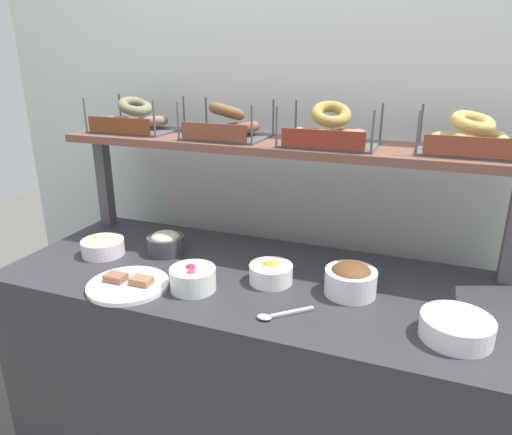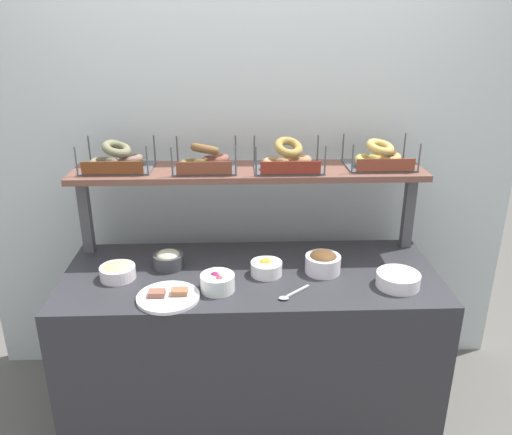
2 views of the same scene
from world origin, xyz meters
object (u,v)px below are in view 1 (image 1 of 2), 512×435
at_px(bagel_basket_cinnamon_raisin, 226,126).
at_px(bagel_basket_everything, 329,132).
at_px(bowl_beet_salad, 193,278).
at_px(bowl_egg_salad, 103,245).
at_px(bowl_tuna_salad, 166,242).
at_px(bagel_basket_poppy, 135,120).
at_px(bowl_fruit_salad, 271,272).
at_px(bowl_chocolate_spread, 351,279).
at_px(serving_plate_white, 128,284).
at_px(serving_spoon_near_plate, 277,315).
at_px(bagel_basket_sesame, 470,138).
at_px(bowl_cream_cheese, 457,325).

bearing_deg(bagel_basket_cinnamon_raisin, bagel_basket_everything, -1.24).
distance_m(bowl_beet_salad, bowl_egg_salad, 0.48).
relative_size(bowl_tuna_salad, bagel_basket_poppy, 0.43).
bearing_deg(bowl_egg_salad, bowl_fruit_salad, 1.07).
xyz_separation_m(bagel_basket_cinnamon_raisin, bagel_basket_everything, (0.40, -0.01, 0.00)).
bearing_deg(bowl_chocolate_spread, bagel_basket_cinnamon_raisin, 153.89).
xyz_separation_m(serving_plate_white, bagel_basket_poppy, (-0.28, 0.51, 0.47)).
xyz_separation_m(bowl_fruit_salad, serving_spoon_near_plate, (0.09, -0.21, -0.03)).
height_order(serving_spoon_near_plate, bagel_basket_poppy, bagel_basket_poppy).
xyz_separation_m(serving_spoon_near_plate, bagel_basket_cinnamon_raisin, (-0.38, 0.49, 0.47)).
bearing_deg(bowl_egg_salad, serving_plate_white, -37.48).
relative_size(bowl_fruit_salad, serving_plate_white, 0.55).
xyz_separation_m(bowl_tuna_salad, bowl_egg_salad, (-0.22, -0.10, -0.01)).
bearing_deg(bagel_basket_poppy, bowl_fruit_salad, -23.17).
bearing_deg(bagel_basket_poppy, bagel_basket_sesame, -0.04).
relative_size(bowl_tuna_salad, serving_spoon_near_plate, 0.98).
height_order(bowl_egg_salad, serving_spoon_near_plate, bowl_egg_salad).
height_order(serving_plate_white, bagel_basket_poppy, bagel_basket_poppy).
xyz_separation_m(bowl_fruit_salad, bagel_basket_everything, (0.12, 0.27, 0.44)).
xyz_separation_m(bowl_egg_salad, bagel_basket_poppy, (-0.03, 0.32, 0.44)).
xyz_separation_m(bowl_cream_cheese, bagel_basket_sesame, (-0.01, 0.44, 0.44)).
height_order(bowl_beet_salad, serving_spoon_near_plate, bowl_beet_salad).
distance_m(bowl_egg_salad, bagel_basket_poppy, 0.54).
bearing_deg(bagel_basket_sesame, serving_plate_white, -153.05).
xyz_separation_m(bowl_tuna_salad, bowl_beet_salad, (0.24, -0.23, -0.00)).
distance_m(bowl_cream_cheese, bagel_basket_sesame, 0.62).
bearing_deg(bowl_beet_salad, bowl_cream_cheese, 0.43).
bearing_deg(bowl_beet_salad, bagel_basket_everything, 50.78).
bearing_deg(bagel_basket_sesame, bagel_basket_poppy, 179.96).
bearing_deg(bowl_beet_salad, bagel_basket_poppy, 137.63).
xyz_separation_m(bowl_cream_cheese, bagel_basket_poppy, (-1.29, 0.44, 0.44)).
bearing_deg(bowl_tuna_salad, bagel_basket_everything, 17.90).
height_order(bowl_fruit_salad, bagel_basket_poppy, bagel_basket_poppy).
xyz_separation_m(bowl_egg_salad, bowl_cream_cheese, (1.26, -0.12, 0.00)).
bearing_deg(bagel_basket_poppy, bowl_beet_salad, -42.37).
height_order(bowl_beet_salad, bagel_basket_poppy, bagel_basket_poppy).
bearing_deg(serving_spoon_near_plate, bowl_fruit_salad, 113.64).
relative_size(bowl_egg_salad, bagel_basket_sesame, 0.49).
bearing_deg(bowl_tuna_salad, bagel_basket_cinnamon_raisin, 47.55).
height_order(bagel_basket_cinnamon_raisin, bagel_basket_sesame, bagel_basket_cinnamon_raisin).
xyz_separation_m(bowl_fruit_salad, bowl_cream_cheese, (0.58, -0.14, 0.00)).
bearing_deg(bowl_fruit_salad, bowl_cream_cheese, -13.12).
bearing_deg(bowl_chocolate_spread, bowl_beet_salad, -162.46).
bearing_deg(bagel_basket_poppy, bagel_basket_everything, -2.06).
relative_size(bowl_tuna_salad, bagel_basket_everything, 0.43).
distance_m(bowl_tuna_salad, serving_spoon_near_plate, 0.63).
height_order(bagel_basket_poppy, bagel_basket_cinnamon_raisin, bagel_basket_poppy).
height_order(bowl_beet_salad, bowl_egg_salad, bowl_beet_salad).
bearing_deg(bagel_basket_everything, serving_spoon_near_plate, -93.12).
height_order(bowl_chocolate_spread, serving_plate_white, bowl_chocolate_spread).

